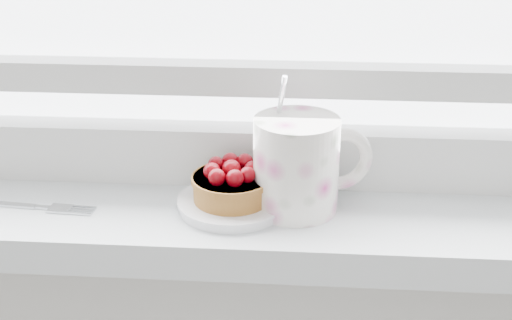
# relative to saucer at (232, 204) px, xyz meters

# --- Properties ---
(saucer) EXTENTS (0.12, 0.12, 0.01)m
(saucer) POSITION_rel_saucer_xyz_m (0.00, 0.00, 0.00)
(saucer) COLOR white
(saucer) RESTS_ON windowsill
(raspberry_tart) EXTENTS (0.09, 0.09, 0.05)m
(raspberry_tart) POSITION_rel_saucer_xyz_m (-0.00, 0.00, 0.03)
(raspberry_tart) COLOR brown
(raspberry_tart) RESTS_ON saucer
(floral_mug) EXTENTS (0.15, 0.12, 0.15)m
(floral_mug) POSITION_rel_saucer_xyz_m (0.07, 0.01, 0.05)
(floral_mug) COLOR white
(floral_mug) RESTS_ON windowsill
(fork) EXTENTS (0.17, 0.03, 0.00)m
(fork) POSITION_rel_saucer_xyz_m (-0.24, -0.01, -0.00)
(fork) COLOR silver
(fork) RESTS_ON windowsill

